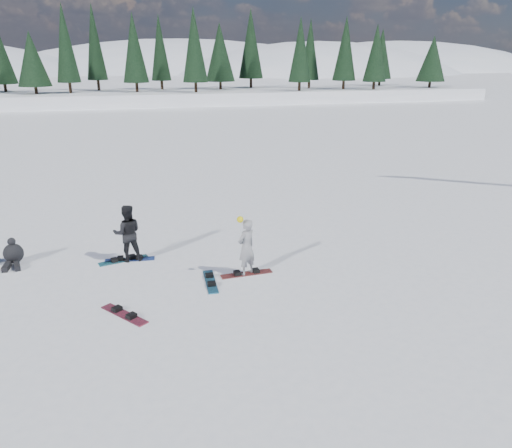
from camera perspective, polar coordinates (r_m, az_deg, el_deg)
The scene contains 10 objects.
ground at distance 14.73m, azimuth 1.27°, elevation -5.24°, with size 420.00×420.00×0.00m, color white.
alpine_backdrop at distance 203.25m, azimuth -17.17°, elevation 12.38°, with size 412.50×227.00×53.20m.
snowboarder_woman at distance 14.11m, azimuth -1.12°, elevation -2.64°, with size 0.73×0.66×1.81m.
snowboarder_man at distance 15.57m, azimuth -14.47°, elevation -1.02°, with size 0.86×0.67×1.76m, color black.
seated_rider at distance 16.69m, azimuth -26.01°, elevation -3.11°, with size 0.63×0.99×0.82m.
snowboard_woman at distance 14.43m, azimuth -1.09°, elevation -5.71°, with size 1.50×0.28×0.03m, color maroon.
snowboard_man at distance 15.87m, azimuth -14.22°, elevation -3.96°, with size 1.50×0.28×0.03m, color #1C3D9D.
snowboard_loose_c at distance 15.87m, azimuth -14.89°, elevation -4.02°, with size 1.50×0.28×0.03m, color teal.
snowboard_loose_a at distance 14.02m, azimuth -5.22°, elevation -6.57°, with size 1.50×0.28×0.03m, color #165A7D.
snowboard_loose_b at distance 12.72m, azimuth -14.82°, elevation -9.98°, with size 1.50×0.28×0.03m, color maroon.
Camera 1 is at (-3.70, -12.93, 6.01)m, focal length 35.00 mm.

